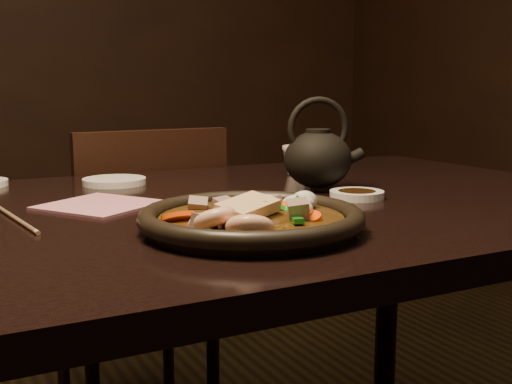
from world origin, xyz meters
name	(u,v)px	position (x,y,z in m)	size (l,w,h in m)	color
table	(197,250)	(0.00, 0.00, 0.67)	(1.60, 0.90, 0.75)	black
chair	(140,275)	(0.08, 0.59, 0.46)	(0.41, 0.41, 0.84)	black
plate	(251,220)	(-0.01, -0.21, 0.77)	(0.31, 0.31, 0.03)	black
stirfry	(253,216)	(-0.01, -0.22, 0.77)	(0.24, 0.24, 0.06)	#3A230A
soy_dish	(357,195)	(0.28, -0.07, 0.76)	(0.10, 0.10, 0.01)	white
saucer_right	(114,181)	(-0.06, 0.29, 0.76)	(0.13, 0.13, 0.01)	white
tea_cup	(298,159)	(0.34, 0.23, 0.79)	(0.07, 0.07, 0.07)	silver
chopsticks	(16,219)	(-0.28, 0.01, 0.75)	(0.03, 0.22, 0.01)	tan
napkin	(100,205)	(-0.14, 0.07, 0.75)	(0.16, 0.16, 0.00)	#B06C7B
teapot	(318,156)	(0.27, 0.04, 0.82)	(0.16, 0.13, 0.17)	black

